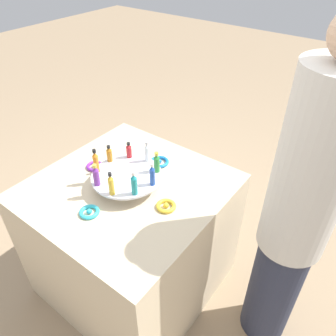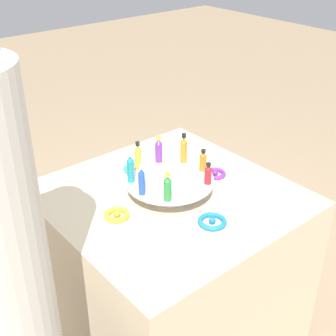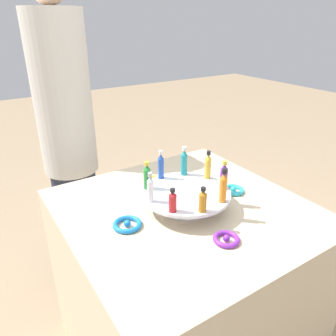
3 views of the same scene
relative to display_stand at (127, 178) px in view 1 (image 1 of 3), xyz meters
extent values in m
plane|color=#997F60|center=(0.00, 0.00, -0.82)|extent=(12.00, 12.00, 0.00)
cube|color=beige|center=(0.00, 0.00, -0.43)|extent=(0.90, 0.90, 0.77)
cylinder|color=silver|center=(0.00, 0.00, -0.04)|extent=(0.19, 0.19, 0.01)
cylinder|color=silver|center=(0.00, 0.00, -0.01)|extent=(0.10, 0.10, 0.05)
cylinder|color=silver|center=(0.00, 0.00, 0.02)|extent=(0.34, 0.34, 0.01)
cylinder|color=#AD6B19|center=(-0.03, -0.14, 0.05)|extent=(0.03, 0.03, 0.07)
cone|color=#AD6B19|center=(-0.03, -0.14, 0.09)|extent=(0.03, 0.03, 0.01)
cylinder|color=black|center=(-0.03, -0.14, 0.11)|extent=(0.02, 0.02, 0.01)
cylinder|color=orange|center=(0.07, -0.13, 0.07)|extent=(0.03, 0.03, 0.09)
cone|color=orange|center=(0.07, -0.13, 0.12)|extent=(0.03, 0.03, 0.02)
cylinder|color=black|center=(0.07, -0.13, 0.14)|extent=(0.02, 0.02, 0.02)
cylinder|color=#702D93|center=(0.14, -0.06, 0.06)|extent=(0.03, 0.03, 0.08)
cone|color=#702D93|center=(0.14, -0.06, 0.11)|extent=(0.03, 0.03, 0.02)
cylinder|color=gold|center=(0.14, -0.06, 0.13)|extent=(0.02, 0.02, 0.01)
cylinder|color=gold|center=(0.14, 0.04, 0.06)|extent=(0.03, 0.03, 0.08)
cone|color=gold|center=(0.14, 0.04, 0.12)|extent=(0.02, 0.02, 0.02)
cylinder|color=black|center=(0.14, 0.04, 0.13)|extent=(0.02, 0.02, 0.02)
cylinder|color=teal|center=(0.08, 0.12, 0.07)|extent=(0.03, 0.03, 0.09)
cone|color=teal|center=(0.08, 0.12, 0.12)|extent=(0.03, 0.03, 0.02)
cylinder|color=silver|center=(0.08, 0.12, 0.14)|extent=(0.02, 0.02, 0.02)
cylinder|color=#234CAD|center=(-0.02, 0.15, 0.07)|extent=(0.02, 0.02, 0.09)
cone|color=#234CAD|center=(-0.02, 0.15, 0.12)|extent=(0.02, 0.02, 0.02)
cylinder|color=silver|center=(-0.02, 0.15, 0.13)|extent=(0.02, 0.02, 0.02)
cylinder|color=#288438|center=(-0.11, 0.10, 0.06)|extent=(0.03, 0.03, 0.08)
cone|color=#288438|center=(-0.11, 0.10, 0.11)|extent=(0.03, 0.03, 0.02)
cylinder|color=gold|center=(-0.11, 0.10, 0.13)|extent=(0.02, 0.02, 0.01)
cylinder|color=silver|center=(-0.15, 0.01, 0.06)|extent=(0.02, 0.02, 0.08)
cone|color=silver|center=(-0.15, 0.01, 0.11)|extent=(0.02, 0.02, 0.02)
cylinder|color=#B2B2B7|center=(-0.15, 0.01, 0.13)|extent=(0.02, 0.02, 0.01)
cylinder|color=#B21E23|center=(-0.12, -0.09, 0.05)|extent=(0.03, 0.03, 0.06)
cone|color=#B21E23|center=(-0.12, -0.09, 0.09)|extent=(0.03, 0.03, 0.01)
cylinder|color=black|center=(-0.12, -0.09, 0.10)|extent=(0.02, 0.02, 0.01)
torus|color=purple|center=(-0.01, -0.24, -0.04)|extent=(0.09, 0.09, 0.02)
sphere|color=purple|center=(-0.01, -0.24, -0.04)|extent=(0.02, 0.02, 0.02)
torus|color=#2DB7CC|center=(0.24, -0.01, -0.04)|extent=(0.09, 0.09, 0.02)
sphere|color=#2DB7CC|center=(0.24, -0.01, -0.04)|extent=(0.02, 0.02, 0.02)
torus|color=gold|center=(0.01, 0.24, -0.04)|extent=(0.09, 0.09, 0.02)
sphere|color=gold|center=(0.01, 0.24, -0.04)|extent=(0.03, 0.03, 0.03)
torus|color=blue|center=(-0.24, 0.01, -0.04)|extent=(0.10, 0.10, 0.02)
sphere|color=blue|center=(-0.24, 0.01, -0.04)|extent=(0.03, 0.03, 0.03)
cylinder|color=#282D42|center=(-0.21, 0.75, -0.47)|extent=(0.24, 0.24, 0.69)
cylinder|color=beige|center=(-0.21, 0.75, 0.27)|extent=(0.28, 0.28, 0.79)
camera|label=1|loc=(0.87, 0.90, 1.00)|focal=35.00mm
camera|label=2|loc=(-1.18, 0.99, 0.93)|focal=50.00mm
camera|label=3|loc=(-0.64, -0.88, 0.62)|focal=35.00mm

